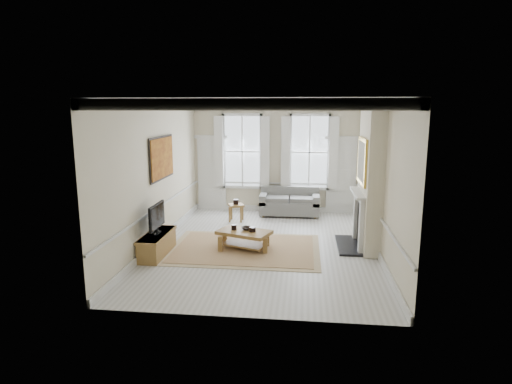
# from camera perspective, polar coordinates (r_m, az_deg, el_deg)

# --- Properties ---
(floor) EXTENTS (7.20, 7.20, 0.00)m
(floor) POSITION_cam_1_polar(r_m,az_deg,el_deg) (10.34, 1.17, -7.18)
(floor) COLOR #B7B5AD
(floor) RESTS_ON ground
(ceiling) EXTENTS (7.20, 7.20, 0.00)m
(ceiling) POSITION_cam_1_polar(r_m,az_deg,el_deg) (9.81, 1.25, 12.03)
(ceiling) COLOR white
(ceiling) RESTS_ON back_wall
(back_wall) EXTENTS (5.20, 0.00, 5.20)m
(back_wall) POSITION_cam_1_polar(r_m,az_deg,el_deg) (13.49, 2.63, 4.55)
(back_wall) COLOR beige
(back_wall) RESTS_ON floor
(left_wall) EXTENTS (0.00, 7.20, 7.20)m
(left_wall) POSITION_cam_1_polar(r_m,az_deg,el_deg) (10.49, -13.09, 2.37)
(left_wall) COLOR beige
(left_wall) RESTS_ON floor
(right_wall) EXTENTS (0.00, 7.20, 7.20)m
(right_wall) POSITION_cam_1_polar(r_m,az_deg,el_deg) (10.04, 16.16, 1.82)
(right_wall) COLOR beige
(right_wall) RESTS_ON floor
(window_left) EXTENTS (1.26, 0.20, 2.20)m
(window_left) POSITION_cam_1_polar(r_m,az_deg,el_deg) (13.53, -1.83, 5.42)
(window_left) COLOR #B2BCC6
(window_left) RESTS_ON back_wall
(window_right) EXTENTS (1.26, 0.20, 2.20)m
(window_right) POSITION_cam_1_polar(r_m,az_deg,el_deg) (13.39, 7.13, 5.28)
(window_right) COLOR #B2BCC6
(window_right) RESTS_ON back_wall
(door_left) EXTENTS (0.90, 0.08, 2.30)m
(door_left) POSITION_cam_1_polar(r_m,az_deg,el_deg) (13.81, -5.92, 2.35)
(door_left) COLOR silver
(door_left) RESTS_ON floor
(door_right) EXTENTS (0.90, 0.08, 2.30)m
(door_right) POSITION_cam_1_polar(r_m,az_deg,el_deg) (13.54, 11.29, 2.02)
(door_right) COLOR silver
(door_right) RESTS_ON floor
(painting) EXTENTS (0.05, 1.66, 1.06)m
(painting) POSITION_cam_1_polar(r_m,az_deg,el_deg) (10.72, -12.43, 4.46)
(painting) COLOR #C27F21
(painting) RESTS_ON left_wall
(chimney_breast) EXTENTS (0.35, 1.70, 3.38)m
(chimney_breast) POSITION_cam_1_polar(r_m,az_deg,el_deg) (10.20, 15.01, 2.03)
(chimney_breast) COLOR beige
(chimney_breast) RESTS_ON floor
(hearth) EXTENTS (0.55, 1.50, 0.05)m
(hearth) POSITION_cam_1_polar(r_m,az_deg,el_deg) (10.54, 12.25, -6.94)
(hearth) COLOR black
(hearth) RESTS_ON floor
(fireplace) EXTENTS (0.21, 1.45, 1.33)m
(fireplace) POSITION_cam_1_polar(r_m,az_deg,el_deg) (10.36, 13.51, -3.22)
(fireplace) COLOR silver
(fireplace) RESTS_ON floor
(mirror) EXTENTS (0.06, 1.26, 1.06)m
(mirror) POSITION_cam_1_polar(r_m,az_deg,el_deg) (10.13, 13.90, 4.02)
(mirror) COLOR gold
(mirror) RESTS_ON chimney_breast
(sofa) EXTENTS (1.80, 0.88, 0.85)m
(sofa) POSITION_cam_1_polar(r_m,az_deg,el_deg) (13.21, 4.50, -1.54)
(sofa) COLOR #585856
(sofa) RESTS_ON floor
(side_table) EXTENTS (0.53, 0.53, 0.50)m
(side_table) POSITION_cam_1_polar(r_m,az_deg,el_deg) (12.45, -2.67, -2.11)
(side_table) COLOR brown
(side_table) RESTS_ON floor
(rug) EXTENTS (3.50, 2.60, 0.02)m
(rug) POSITION_cam_1_polar(r_m,az_deg,el_deg) (10.10, -1.57, -7.55)
(rug) COLOR tan
(rug) RESTS_ON floor
(coffee_table) EXTENTS (1.36, 1.06, 0.45)m
(coffee_table) POSITION_cam_1_polar(r_m,az_deg,el_deg) (9.99, -1.58, -5.63)
(coffee_table) COLOR brown
(coffee_table) RESTS_ON rug
(ceramic_pot_a) EXTENTS (0.12, 0.12, 0.12)m
(ceramic_pot_a) POSITION_cam_1_polar(r_m,az_deg,el_deg) (10.04, -2.96, -4.71)
(ceramic_pot_a) COLOR black
(ceramic_pot_a) RESTS_ON coffee_table
(ceramic_pot_b) EXTENTS (0.15, 0.15, 0.11)m
(ceramic_pot_b) POSITION_cam_1_polar(r_m,az_deg,el_deg) (9.88, -0.47, -5.01)
(ceramic_pot_b) COLOR black
(ceramic_pot_b) RESTS_ON coffee_table
(bowl) EXTENTS (0.34, 0.34, 0.06)m
(bowl) POSITION_cam_1_polar(r_m,az_deg,el_deg) (10.05, -1.22, -4.86)
(bowl) COLOR black
(bowl) RESTS_ON coffee_table
(tv_stand) EXTENTS (0.45, 1.39, 0.49)m
(tv_stand) POSITION_cam_1_polar(r_m,az_deg,el_deg) (9.90, -13.04, -6.79)
(tv_stand) COLOR brown
(tv_stand) RESTS_ON floor
(tv) EXTENTS (0.08, 0.90, 0.68)m
(tv) POSITION_cam_1_polar(r_m,az_deg,el_deg) (9.72, -13.08, -3.19)
(tv) COLOR black
(tv) RESTS_ON tv_stand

